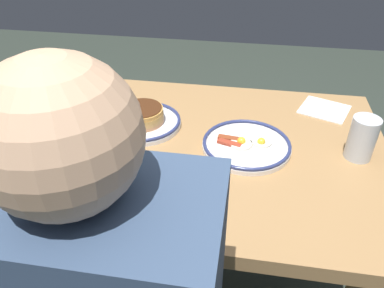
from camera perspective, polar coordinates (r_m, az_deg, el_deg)
name	(u,v)px	position (r m, az deg, el deg)	size (l,w,h in m)	color
dining_table	(174,174)	(1.21, -2.79, -4.59)	(1.26, 0.79, 0.75)	#A57B4B
plate_near_main	(247,144)	(1.11, 8.19, -0.04)	(0.26, 0.26, 0.04)	white
plate_center_pancakes	(143,119)	(1.20, -7.43, 3.71)	(0.24, 0.24, 0.06)	white
drinking_glass	(362,140)	(1.14, 24.12, 0.52)	(0.07, 0.07, 0.12)	silver
paper_napkin	(324,109)	(1.37, 19.26, 4.93)	(0.15, 0.14, 0.00)	white
fork_near	(72,112)	(1.34, -17.65, 4.65)	(0.19, 0.11, 0.01)	silver
fork_far	(28,141)	(1.23, -23.44, 0.39)	(0.18, 0.08, 0.01)	silver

